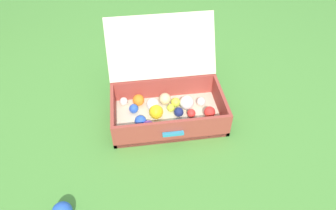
# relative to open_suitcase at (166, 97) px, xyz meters

# --- Properties ---
(ground_plane) EXTENTS (16.00, 16.00, 0.00)m
(ground_plane) POSITION_rel_open_suitcase_xyz_m (0.05, -0.05, -0.11)
(ground_plane) COLOR #4C8C38
(open_suitcase) EXTENTS (0.62, 0.57, 0.47)m
(open_suitcase) POSITION_rel_open_suitcase_xyz_m (0.00, 0.00, 0.00)
(open_suitcase) COLOR beige
(open_suitcase) RESTS_ON ground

